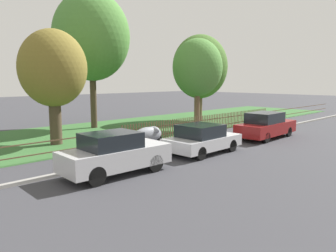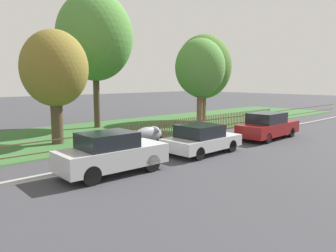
% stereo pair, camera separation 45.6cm
% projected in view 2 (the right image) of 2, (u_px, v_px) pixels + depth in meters
% --- Properties ---
extents(ground_plane, '(120.00, 120.00, 0.00)m').
position_uv_depth(ground_plane, '(247.00, 137.00, 19.76)').
color(ground_plane, '#38383D').
extents(kerb_stone, '(40.82, 0.20, 0.12)m').
position_uv_depth(kerb_stone, '(246.00, 136.00, 19.82)').
color(kerb_stone, gray).
rests_on(kerb_stone, ground).
extents(grass_strip, '(40.82, 9.81, 0.01)m').
position_uv_depth(grass_strip, '(163.00, 124.00, 25.25)').
color(grass_strip, '#33602D').
rests_on(grass_strip, ground).
extents(park_fence, '(40.82, 0.05, 1.12)m').
position_uv_depth(park_fence, '(212.00, 123.00, 21.63)').
color(park_fence, brown).
rests_on(park_fence, ground).
extents(parked_car_silver_hatchback, '(4.05, 1.76, 1.55)m').
position_uv_depth(parked_car_silver_hatchback, '(111.00, 153.00, 11.82)').
color(parked_car_silver_hatchback, '#BCBCC1').
rests_on(parked_car_silver_hatchback, ground).
extents(parked_car_black_saloon, '(3.83, 1.91, 1.36)m').
position_uv_depth(parked_car_black_saloon, '(201.00, 139.00, 15.22)').
color(parked_car_black_saloon, '#BCBCC1').
rests_on(parked_car_black_saloon, ground).
extents(parked_car_navy_estate, '(4.63, 1.80, 1.53)m').
position_uv_depth(parked_car_navy_estate, '(268.00, 126.00, 19.01)').
color(parked_car_navy_estate, maroon).
rests_on(parked_car_navy_estate, ground).
extents(covered_motorcycle, '(1.89, 0.78, 1.03)m').
position_uv_depth(covered_motorcycle, '(148.00, 135.00, 16.68)').
color(covered_motorcycle, black).
rests_on(covered_motorcycle, ground).
extents(tree_nearest_kerb, '(3.48, 3.48, 6.01)m').
position_uv_depth(tree_nearest_kerb, '(55.00, 69.00, 17.10)').
color(tree_nearest_kerb, '#473828').
rests_on(tree_nearest_kerb, ground).
extents(tree_behind_motorcycle, '(5.32, 5.32, 9.45)m').
position_uv_depth(tree_behind_motorcycle, '(95.00, 37.00, 22.82)').
color(tree_behind_motorcycle, '#473828').
rests_on(tree_behind_motorcycle, ground).
extents(tree_mid_park, '(3.39, 3.39, 6.18)m').
position_uv_depth(tree_mid_park, '(200.00, 68.00, 22.07)').
color(tree_mid_park, brown).
rests_on(tree_mid_park, ground).
extents(tree_far_left, '(4.58, 4.58, 7.13)m').
position_uv_depth(tree_far_left, '(204.00, 67.00, 27.21)').
color(tree_far_left, brown).
rests_on(tree_far_left, ground).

